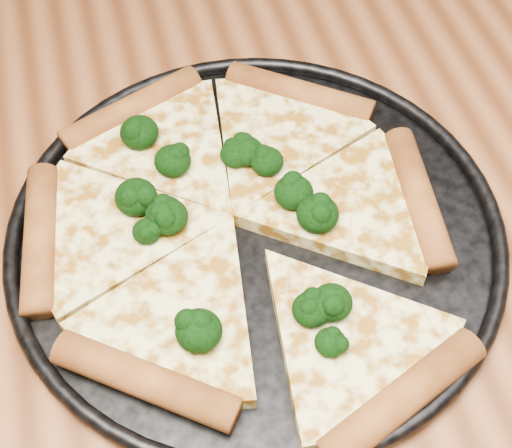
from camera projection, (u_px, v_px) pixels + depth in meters
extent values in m
cube|color=brown|center=(194.00, 240.00, 0.61)|extent=(1.20, 0.90, 0.04)
cube|color=brown|center=(486.00, 112.00, 1.22)|extent=(0.06, 0.06, 0.71)
cylinder|color=black|center=(256.00, 234.00, 0.58)|extent=(0.37, 0.37, 0.01)
torus|color=black|center=(256.00, 229.00, 0.58)|extent=(0.38, 0.38, 0.01)
cylinder|color=#A15D28|center=(299.00, 93.00, 0.66)|extent=(0.12, 0.10, 0.03)
cylinder|color=#A15D28|center=(132.00, 109.00, 0.65)|extent=(0.13, 0.07, 0.03)
cylinder|color=#A15D28|center=(40.00, 238.00, 0.57)|extent=(0.04, 0.13, 0.03)
cylinder|color=#A15D28|center=(145.00, 380.00, 0.50)|extent=(0.12, 0.10, 0.03)
cylinder|color=#A15D28|center=(403.00, 398.00, 0.49)|extent=(0.13, 0.07, 0.03)
cylinder|color=#A15D28|center=(418.00, 197.00, 0.59)|extent=(0.04, 0.13, 0.03)
ellipsoid|color=black|center=(267.00, 161.00, 0.60)|extent=(0.03, 0.03, 0.02)
ellipsoid|color=black|center=(294.00, 192.00, 0.58)|extent=(0.03, 0.03, 0.02)
ellipsoid|color=black|center=(173.00, 161.00, 0.60)|extent=(0.03, 0.03, 0.02)
ellipsoid|color=black|center=(311.00, 309.00, 0.52)|extent=(0.03, 0.03, 0.02)
ellipsoid|color=black|center=(318.00, 214.00, 0.56)|extent=(0.03, 0.03, 0.02)
ellipsoid|color=black|center=(246.00, 151.00, 0.60)|extent=(0.03, 0.03, 0.02)
ellipsoid|color=black|center=(235.00, 154.00, 0.60)|extent=(0.02, 0.02, 0.02)
ellipsoid|color=black|center=(199.00, 331.00, 0.51)|extent=(0.03, 0.03, 0.02)
ellipsoid|color=black|center=(168.00, 217.00, 0.56)|extent=(0.03, 0.03, 0.02)
ellipsoid|color=black|center=(330.00, 342.00, 0.50)|extent=(0.02, 0.02, 0.02)
ellipsoid|color=black|center=(139.00, 132.00, 0.61)|extent=(0.03, 0.03, 0.02)
ellipsoid|color=black|center=(165.00, 213.00, 0.57)|extent=(0.03, 0.03, 0.02)
ellipsoid|color=black|center=(136.00, 197.00, 0.57)|extent=(0.03, 0.03, 0.02)
ellipsoid|color=black|center=(332.00, 302.00, 0.52)|extent=(0.03, 0.03, 0.02)
ellipsoid|color=black|center=(147.00, 231.00, 0.56)|extent=(0.02, 0.02, 0.02)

